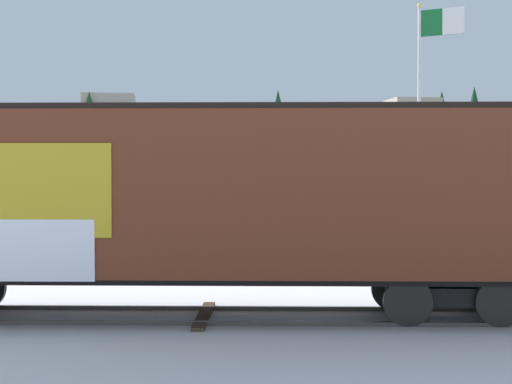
{
  "coord_description": "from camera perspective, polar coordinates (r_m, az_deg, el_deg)",
  "views": [
    {
      "loc": [
        0.16,
        -13.28,
        2.82
      ],
      "look_at": [
        0.17,
        2.22,
        2.43
      ],
      "focal_mm": 47.28,
      "sensor_mm": 36.0,
      "label": 1
    }
  ],
  "objects": [
    {
      "name": "ground_plane",
      "position": [
        13.58,
        -0.73,
        -10.55
      ],
      "size": [
        260.0,
        260.0,
        0.0
      ],
      "primitive_type": "plane",
      "color": "silver"
    },
    {
      "name": "track",
      "position": [
        13.54,
        1.58,
        -10.41
      ],
      "size": [
        60.02,
        3.28,
        0.08
      ],
      "color": "#4C4742",
      "rests_on": "ground_plane"
    },
    {
      "name": "freight_car",
      "position": [
        13.37,
        -6.3,
        -0.37
      ],
      "size": [
        16.54,
        3.19,
        4.23
      ],
      "color": "#5B2B19",
      "rests_on": "ground_plane"
    },
    {
      "name": "flagpole",
      "position": [
        25.03,
        14.32,
        8.34
      ],
      "size": [
        1.5,
        0.74,
        8.97
      ],
      "color": "silver",
      "rests_on": "ground_plane"
    },
    {
      "name": "hillside",
      "position": [
        87.6,
        -0.14,
        2.35
      ],
      "size": [
        111.12,
        41.29,
        13.27
      ],
      "color": "gray",
      "rests_on": "ground_plane"
    },
    {
      "name": "parked_car_black",
      "position": [
        21.17,
        -16.03,
        -3.97
      ],
      "size": [
        4.75,
        2.17,
        1.71
      ],
      "color": "black",
      "rests_on": "ground_plane"
    },
    {
      "name": "parked_car_blue",
      "position": [
        20.51,
        -3.08,
        -3.95
      ],
      "size": [
        4.32,
        2.39,
        1.8
      ],
      "color": "navy",
      "rests_on": "ground_plane"
    },
    {
      "name": "parked_car_tan",
      "position": [
        20.85,
        11.03,
        -4.02
      ],
      "size": [
        4.26,
        2.2,
        1.66
      ],
      "color": "#9E8966",
      "rests_on": "ground_plane"
    }
  ]
}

